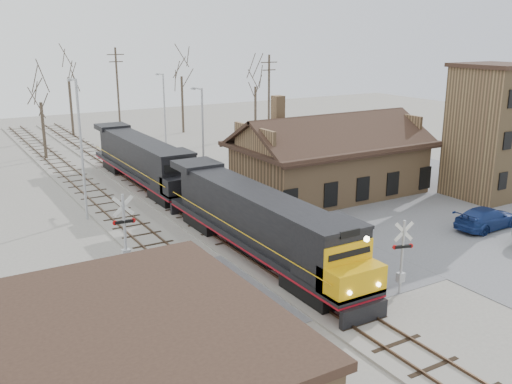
% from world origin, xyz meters
% --- Properties ---
extents(ground, '(140.00, 140.00, 0.00)m').
position_xyz_m(ground, '(0.00, 0.00, 0.00)').
color(ground, gray).
rests_on(ground, ground).
extents(road, '(60.00, 9.00, 0.03)m').
position_xyz_m(road, '(0.00, 0.00, 0.01)').
color(road, '#5A5A5F').
rests_on(road, ground).
extents(parking_lot, '(22.00, 26.00, 0.03)m').
position_xyz_m(parking_lot, '(18.00, 4.00, 0.02)').
color(parking_lot, '#5A5A5F').
rests_on(parking_lot, ground).
extents(track_main, '(3.40, 90.00, 0.24)m').
position_xyz_m(track_main, '(0.00, 15.00, 0.07)').
color(track_main, gray).
rests_on(track_main, ground).
extents(track_siding, '(3.40, 90.00, 0.24)m').
position_xyz_m(track_siding, '(-4.50, 15.00, 0.07)').
color(track_siding, gray).
rests_on(track_siding, ground).
extents(depot, '(15.20, 9.31, 7.90)m').
position_xyz_m(depot, '(11.99, 12.00, 2.41)').
color(depot, '#8F6D49').
rests_on(depot, ground).
extents(signal_tower, '(6.00, 5.40, 10.30)m').
position_xyz_m(signal_tower, '(22.39, 5.00, 5.08)').
color(signal_tower, olive).
rests_on(signal_tower, ground).
extents(locomotive_lead, '(2.77, 18.57, 4.12)m').
position_xyz_m(locomotive_lead, '(0.00, 2.75, 2.16)').
color(locomotive_lead, black).
rests_on(locomotive_lead, ground).
extents(locomotive_trailing, '(2.77, 18.57, 3.90)m').
position_xyz_m(locomotive_trailing, '(0.00, 21.60, 2.16)').
color(locomotive_trailing, black).
rests_on(locomotive_trailing, ground).
extents(crossbuck_near, '(1.06, 0.40, 3.82)m').
position_xyz_m(crossbuck_near, '(3.69, -4.40, 1.81)').
color(crossbuck_near, '#A5A8AD').
rests_on(crossbuck_near, ground).
extents(crossbuck_far, '(1.24, 0.33, 4.35)m').
position_xyz_m(crossbuck_far, '(-7.06, 5.23, 2.02)').
color(crossbuck_far, '#A5A8AD').
rests_on(crossbuck_far, ground).
extents(parked_car, '(5.11, 2.28, 1.46)m').
position_xyz_m(parked_car, '(15.60, -0.20, 0.73)').
color(parked_car, navy).
rests_on(parked_car, ground).
extents(streetlight_a, '(0.25, 2.04, 9.62)m').
position_xyz_m(streetlight_a, '(-6.55, 15.44, 5.35)').
color(streetlight_a, '#A5A8AD').
rests_on(streetlight_a, ground).
extents(streetlight_b, '(0.25, 2.04, 8.15)m').
position_xyz_m(streetlight_b, '(4.51, 19.72, 4.61)').
color(streetlight_b, '#A5A8AD').
rests_on(streetlight_b, ground).
extents(streetlight_c, '(0.25, 2.04, 8.35)m').
position_xyz_m(streetlight_c, '(7.05, 34.40, 4.71)').
color(streetlight_c, '#A5A8AD').
rests_on(streetlight_c, ground).
extents(utility_pole_b, '(2.00, 0.24, 10.89)m').
position_xyz_m(utility_pole_b, '(4.66, 42.43, 5.68)').
color(utility_pole_b, '#382D23').
rests_on(utility_pole_b, ground).
extents(utility_pole_c, '(2.00, 0.24, 10.26)m').
position_xyz_m(utility_pole_c, '(17.20, 29.46, 5.36)').
color(utility_pole_c, '#382D23').
rests_on(utility_pole_c, ground).
extents(tree_b, '(3.86, 3.86, 9.47)m').
position_xyz_m(tree_b, '(-4.95, 37.06, 6.73)').
color(tree_b, '#382D23').
rests_on(tree_b, ground).
extents(tree_c, '(4.85, 4.85, 11.89)m').
position_xyz_m(tree_c, '(0.77, 49.25, 8.47)').
color(tree_c, '#382D23').
rests_on(tree_c, ground).
extents(tree_d, '(4.77, 4.77, 11.70)m').
position_xyz_m(tree_d, '(13.72, 44.77, 8.33)').
color(tree_d, '#382D23').
rests_on(tree_d, ground).
extents(tree_e, '(4.04, 4.04, 9.90)m').
position_xyz_m(tree_e, '(20.74, 38.27, 7.05)').
color(tree_e, '#382D23').
rests_on(tree_e, ground).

